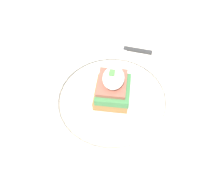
# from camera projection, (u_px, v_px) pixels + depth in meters

# --- Properties ---
(ground_plane) EXTENTS (6.00, 6.00, 0.00)m
(ground_plane) POSITION_uv_depth(u_px,v_px,m) (116.00, 178.00, 1.14)
(ground_plane) COLOR #B2ADA3
(dining_table) EXTENTS (1.03, 0.86, 0.76)m
(dining_table) POSITION_uv_depth(u_px,v_px,m) (120.00, 119.00, 0.62)
(dining_table) COLOR beige
(dining_table) RESTS_ON ground_plane
(plate) EXTENTS (0.28, 0.28, 0.02)m
(plate) POSITION_uv_depth(u_px,v_px,m) (112.00, 98.00, 0.52)
(plate) COLOR silver
(plate) RESTS_ON dining_table
(sandwich) EXTENTS (0.12, 0.08, 0.09)m
(sandwich) POSITION_uv_depth(u_px,v_px,m) (113.00, 87.00, 0.49)
(sandwich) COLOR olive
(sandwich) RESTS_ON plate
(fork) EXTENTS (0.02, 0.14, 0.00)m
(fork) POSITION_uv_depth(u_px,v_px,m) (97.00, 172.00, 0.43)
(fork) COLOR silver
(fork) RESTS_ON dining_table
(knife) EXTENTS (0.04, 0.19, 0.01)m
(knife) POSITION_uv_depth(u_px,v_px,m) (124.00, 48.00, 0.63)
(knife) COLOR #2D2D2D
(knife) RESTS_ON dining_table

